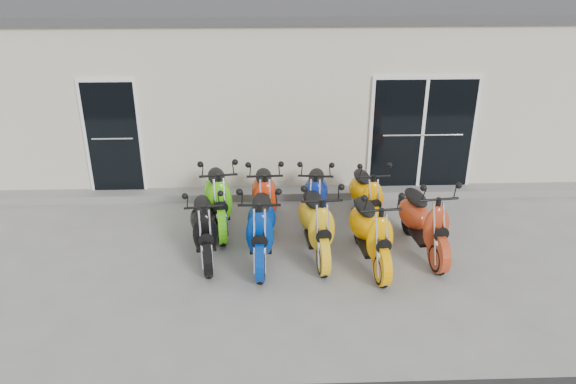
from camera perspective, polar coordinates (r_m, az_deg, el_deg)
The scene contains 15 objects.
ground at distance 9.10m, azimuth 0.14°, elevation -5.87°, with size 80.00×80.00×0.00m, color gray.
building at distance 13.39m, azimuth -0.72°, elevation 11.54°, with size 14.00×6.00×3.20m, color beige.
roof_cap at distance 13.12m, azimuth -0.77°, elevation 18.70°, with size 14.20×6.20×0.16m, color #3F3F42.
front_step at distance 10.86m, azimuth -0.27°, elevation -0.14°, with size 14.00×0.40×0.15m, color gray.
door_left at distance 10.95m, azimuth -17.37°, elevation 5.59°, with size 1.07×0.08×2.22m, color black.
door_right at distance 10.95m, azimuth 13.49°, elevation 6.04°, with size 2.02×0.08×2.22m, color black.
scooter_front_black at distance 8.71m, azimuth -8.55°, elevation -2.75°, with size 0.65×1.78×1.31m, color black, non-canonical shape.
scooter_front_blue at distance 8.52m, azimuth -2.78°, elevation -2.71°, with size 0.70×1.92×1.42m, color navy, non-canonical shape.
scooter_front_orange_a at distance 8.67m, azimuth 2.93°, elevation -2.27°, with size 0.69×1.90×1.40m, color gold, non-canonical shape.
scooter_front_orange_b at distance 8.51m, azimuth 8.48°, elevation -3.15°, with size 0.68×1.87×1.38m, color #FFA400, non-canonical shape.
scooter_front_red at distance 8.97m, azimuth 13.73°, elevation -2.07°, with size 0.69×1.89×1.39m, color #AE3818, non-canonical shape.
scooter_back_green at distance 9.56m, azimuth -7.13°, elevation 0.27°, with size 0.70×1.92×1.42m, color #4EC70F, non-canonical shape.
scooter_back_red at distance 9.57m, azimuth -2.41°, elevation 0.28°, with size 0.67×1.85×1.36m, color red, non-canonical shape.
scooter_back_blue at distance 9.63m, azimuth 2.84°, elevation 0.32°, with size 0.66×1.80×1.33m, color navy, non-canonical shape.
scooter_back_yellow at distance 9.78m, azimuth 8.00°, elevation 0.34°, with size 0.63×1.73×1.28m, color #FFA400, non-canonical shape.
Camera 1 is at (-0.31, -7.85, 4.60)m, focal length 35.00 mm.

